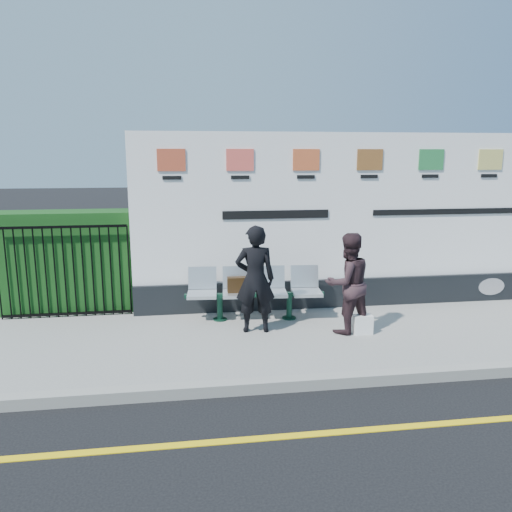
{
  "coord_description": "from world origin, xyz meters",
  "views": [
    {
      "loc": [
        -2.63,
        -4.4,
        2.75
      ],
      "look_at": [
        -1.56,
        2.9,
        1.25
      ],
      "focal_mm": 35.0,
      "sensor_mm": 36.0,
      "label": 1
    }
  ],
  "objects": [
    {
      "name": "hedge",
      "position": [
        -4.58,
        4.3,
        0.97
      ],
      "size": [
        2.35,
        0.7,
        1.7
      ],
      "primitive_type": "cube",
      "color": "#154415",
      "rests_on": "pavement"
    },
    {
      "name": "billboard",
      "position": [
        0.5,
        3.85,
        1.42
      ],
      "size": [
        8.0,
        0.3,
        3.0
      ],
      "color": "black",
      "rests_on": "pavement"
    },
    {
      "name": "bench",
      "position": [
        -1.53,
        3.28,
        0.35
      ],
      "size": [
        2.19,
        0.73,
        0.46
      ],
      "primitive_type": null,
      "rotation": [
        0.0,
        0.0,
        -0.08
      ],
      "color": "silver",
      "rests_on": "pavement"
    },
    {
      "name": "railing",
      "position": [
        -4.58,
        3.85,
        0.89
      ],
      "size": [
        2.05,
        0.06,
        1.54
      ],
      "primitive_type": null,
      "color": "black",
      "rests_on": "pavement"
    },
    {
      "name": "ground",
      "position": [
        0.0,
        0.0,
        0.0
      ],
      "size": [
        80.0,
        80.0,
        0.0
      ],
      "primitive_type": "plane",
      "color": "black"
    },
    {
      "name": "woman_left",
      "position": [
        -1.6,
        2.73,
        0.93
      ],
      "size": [
        0.62,
        0.44,
        1.62
      ],
      "primitive_type": "imported",
      "rotation": [
        0.0,
        0.0,
        3.06
      ],
      "color": "black",
      "rests_on": "pavement"
    },
    {
      "name": "yellow_line",
      "position": [
        0.0,
        0.0,
        0.0
      ],
      "size": [
        14.0,
        0.1,
        0.01
      ],
      "primitive_type": "cube",
      "color": "yellow",
      "rests_on": "ground"
    },
    {
      "name": "pavement",
      "position": [
        0.0,
        2.5,
        0.06
      ],
      "size": [
        14.0,
        3.0,
        0.12
      ],
      "primitive_type": "cube",
      "color": "gray",
      "rests_on": "ground"
    },
    {
      "name": "carrier_bag_white",
      "position": [
        -0.03,
        2.39,
        0.26
      ],
      "size": [
        0.28,
        0.17,
        0.28
      ],
      "primitive_type": "cube",
      "color": "white",
      "rests_on": "pavement"
    },
    {
      "name": "handbag_brown",
      "position": [
        -1.81,
        3.3,
        0.71
      ],
      "size": [
        0.32,
        0.14,
        0.25
      ],
      "primitive_type": "cube",
      "rotation": [
        0.0,
        0.0,
        -0.01
      ],
      "color": "black",
      "rests_on": "bench"
    },
    {
      "name": "kerb",
      "position": [
        0.0,
        1.0,
        0.07
      ],
      "size": [
        14.0,
        0.18,
        0.14
      ],
      "primitive_type": "cube",
      "color": "gray",
      "rests_on": "ground"
    },
    {
      "name": "woman_right",
      "position": [
        -0.24,
        2.5,
        0.88
      ],
      "size": [
        0.86,
        0.74,
        1.52
      ],
      "primitive_type": "imported",
      "rotation": [
        0.0,
        0.0,
        3.39
      ],
      "color": "#322025",
      "rests_on": "pavement"
    }
  ]
}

